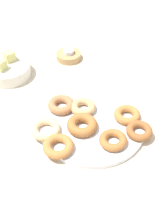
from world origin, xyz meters
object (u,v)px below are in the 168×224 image
Objects in this scene: donut_2 at (46,129)px; donut_3 at (113,140)px; donut_1 at (83,107)px; fruit_bowl at (8,70)px; donut_4 at (127,115)px; donut_5 at (58,146)px; donut_6 at (61,105)px; donut_plate at (92,125)px; melon_chunk_right at (9,56)px; donut_0 at (82,125)px; melon_chunk_left at (0,65)px; tealight at (68,51)px; donut_7 at (139,131)px; candle_holder at (69,56)px.

donut_3 reaches higher than donut_2.
donut_1 reaches higher than donut_3.
donut_4 is at bearing -84.94° from fruit_bowl.
donut_5 and donut_6 have the same top height.
donut_plate is 9.08× the size of melon_chunk_right.
donut_3 is 0.94× the size of donut_6.
donut_plate is 0.04m from donut_0.
donut_5 is (-0.10, 0.01, -0.00)m from donut_0.
melon_chunk_left is (0.12, 0.30, 0.04)m from donut_2.
tealight is 0.27m from melon_chunk_left.
donut_2 is at bearing 138.65° from donut_4.
donut_5 is at bearing -146.43° from tealight.
donut_6 is at bearing -103.40° from melon_chunk_right.
donut_6 is 0.30m from melon_chunk_right.
tealight is 0.23m from melon_chunk_right.
tealight is (0.17, 0.36, 0.01)m from donut_4.
donut_7 is at bearing -40.67° from donut_5.
donut_4 is 0.94× the size of donut_5.
donut_3 is at bearing -67.31° from donut_2.
candle_holder is 0.02m from tealight.
candle_holder is 0.23m from melon_chunk_right.
fruit_bowl is at bearing 64.56° from donut_5.
donut_7 is (0.18, -0.16, -0.00)m from donut_5.
fruit_bowl is (-0.00, 0.53, -0.00)m from donut_7.
donut_3 is at bearing -98.24° from donut_6.
donut_0 is 1.18× the size of donut_7.
donut_1 is 0.34m from fruit_bowl.
donut_7 is at bearing -80.06° from donut_6.
donut_2 is (-0.07, 0.08, -0.00)m from donut_0.
donut_6 is (-0.03, 0.06, 0.00)m from donut_1.
donut_6 is 2.38× the size of melon_chunk_right.
donut_5 is 1.02× the size of donut_6.
tealight reaches higher than candle_holder.
melon_chunk_right reaches higher than donut_0.
donut_3 is (-0.03, -0.09, 0.02)m from donut_plate.
donut_6 is 0.30m from candle_holder.
donut_4 is 0.96× the size of donut_6.
donut_1 reaches higher than donut_plate.
donut_5 is 0.41m from melon_chunk_left.
fruit_bowl is 0.05m from melon_chunk_right.
donut_3 is at bearing -98.25° from fruit_bowl.
donut_6 is at bearing 81.76° from donut_3.
donut_3 is 0.49× the size of fruit_bowl.
donut_5 is at bearing 139.33° from donut_7.
donut_6 reaches higher than donut_plate.
donut_plate is 3.73× the size of donut_5.
donut_5 is (-0.17, -0.04, 0.00)m from donut_1.
donut_0 is 0.15m from donut_4.
donut_5 is 2.43× the size of melon_chunk_right.
donut_5 is at bearing -144.61° from donut_6.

